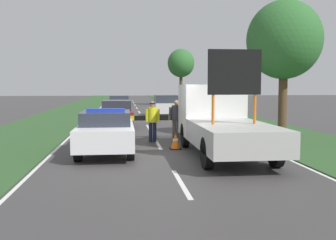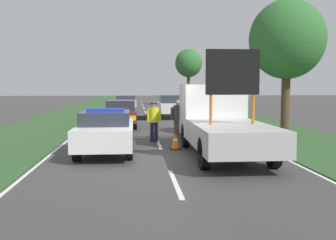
# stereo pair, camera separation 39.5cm
# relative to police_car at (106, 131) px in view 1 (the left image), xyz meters

# --- Properties ---
(ground_plane) EXTENTS (160.00, 160.00, 0.00)m
(ground_plane) POSITION_rel_police_car_xyz_m (1.98, -0.87, -0.77)
(ground_plane) COLOR #3D3A3A
(lane_markings) EXTENTS (7.82, 67.01, 0.01)m
(lane_markings) POSITION_rel_police_car_xyz_m (1.98, 14.51, -0.77)
(lane_markings) COLOR silver
(lane_markings) RESTS_ON ground
(grass_verge_left) EXTENTS (4.48, 120.00, 0.03)m
(grass_verge_left) POSITION_rel_police_car_xyz_m (-4.22, 19.13, -0.76)
(grass_verge_left) COLOR #2D5128
(grass_verge_left) RESTS_ON ground
(grass_verge_right) EXTENTS (4.48, 120.00, 0.03)m
(grass_verge_right) POSITION_rel_police_car_xyz_m (8.18, 19.13, -0.76)
(grass_verge_right) COLOR #2D5128
(grass_verge_right) RESTS_ON ground
(police_car) EXTENTS (1.88, 4.70, 1.57)m
(police_car) POSITION_rel_police_car_xyz_m (0.00, 0.00, 0.00)
(police_car) COLOR white
(police_car) RESTS_ON ground
(work_truck) EXTENTS (2.26, 6.34, 3.44)m
(work_truck) POSITION_rel_police_car_xyz_m (3.96, -0.42, 0.38)
(work_truck) COLOR white
(work_truck) RESTS_ON ground
(road_barrier) EXTENTS (3.08, 0.08, 1.02)m
(road_barrier) POSITION_rel_police_car_xyz_m (2.10, 3.62, 0.08)
(road_barrier) COLOR black
(road_barrier) RESTS_ON ground
(police_officer) EXTENTS (0.60, 0.38, 1.66)m
(police_officer) POSITION_rel_police_car_xyz_m (1.81, 2.56, 0.22)
(police_officer) COLOR #191E38
(police_officer) RESTS_ON ground
(pedestrian_civilian) EXTENTS (0.62, 0.40, 1.74)m
(pedestrian_civilian) POSITION_rel_police_car_xyz_m (2.85, 2.87, 0.25)
(pedestrian_civilian) COLOR brown
(pedestrian_civilian) RESTS_ON ground
(traffic_cone_near_police) EXTENTS (0.43, 0.43, 0.59)m
(traffic_cone_near_police) POSITION_rel_police_car_xyz_m (2.52, 0.59, -0.48)
(traffic_cone_near_police) COLOR black
(traffic_cone_near_police) RESTS_ON ground
(traffic_cone_centre_front) EXTENTS (0.38, 0.38, 0.53)m
(traffic_cone_centre_front) POSITION_rel_police_car_xyz_m (0.05, 3.44, -0.51)
(traffic_cone_centre_front) COLOR black
(traffic_cone_centre_front) RESTS_ON ground
(traffic_cone_near_truck) EXTENTS (0.42, 0.42, 0.58)m
(traffic_cone_near_truck) POSITION_rel_police_car_xyz_m (0.67, 4.80, -0.48)
(traffic_cone_near_truck) COLOR black
(traffic_cone_near_truck) RESTS_ON ground
(queued_car_wagon_maroon) EXTENTS (1.79, 4.21, 1.53)m
(queued_car_wagon_maroon) POSITION_rel_police_car_xyz_m (0.23, 8.56, 0.03)
(queued_car_wagon_maroon) COLOR maroon
(queued_car_wagon_maroon) RESTS_ON ground
(queued_car_van_white) EXTENTS (1.85, 4.53, 1.64)m
(queued_car_van_white) POSITION_rel_police_car_xyz_m (3.76, 15.83, 0.07)
(queued_car_van_white) COLOR silver
(queued_car_van_white) RESTS_ON ground
(queued_car_sedan_silver) EXTENTS (1.94, 4.30, 1.43)m
(queued_car_sedan_silver) POSITION_rel_police_car_xyz_m (0.20, 22.96, -0.02)
(queued_car_sedan_silver) COLOR #B2B2B7
(queued_car_sedan_silver) RESTS_ON ground
(roadside_tree_near_left) EXTENTS (3.18, 3.18, 6.68)m
(roadside_tree_near_left) POSITION_rel_police_car_xyz_m (7.40, 32.60, 4.19)
(roadside_tree_near_left) COLOR #4C3823
(roadside_tree_near_left) RESTS_ON ground
(roadside_tree_near_right) EXTENTS (3.26, 3.26, 6.06)m
(roadside_tree_near_right) POSITION_rel_police_car_xyz_m (7.58, 2.85, 3.54)
(roadside_tree_near_right) COLOR #4C3823
(roadside_tree_near_right) RESTS_ON ground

